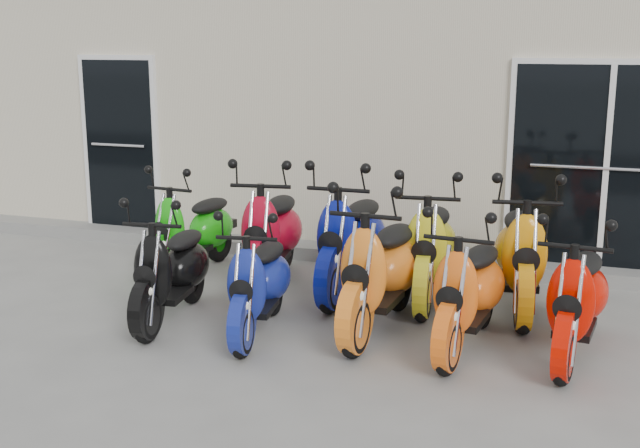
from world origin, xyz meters
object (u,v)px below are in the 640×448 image
(scooter_front_blue, at_px, (259,269))
(scooter_front_orange_b, at_px, (469,275))
(scooter_front_orange_a, at_px, (381,254))
(scooter_back_extra, at_px, (521,239))
(scooter_back_red, at_px, (271,220))
(scooter_front_red, at_px, (579,283))
(scooter_back_blue, at_px, (351,225))
(scooter_front_black, at_px, (171,256))
(scooter_back_yellow, at_px, (431,233))
(scooter_back_green, at_px, (192,218))

(scooter_front_blue, bearing_deg, scooter_front_orange_b, -0.59)
(scooter_front_orange_a, xyz_separation_m, scooter_back_extra, (1.09, 0.97, -0.00))
(scooter_front_orange_a, distance_m, scooter_back_red, 1.71)
(scooter_front_red, bearing_deg, scooter_back_blue, 160.97)
(scooter_front_orange_b, bearing_deg, scooter_back_extra, 80.73)
(scooter_front_orange_a, distance_m, scooter_front_red, 1.63)
(scooter_front_blue, distance_m, scooter_front_orange_a, 1.05)
(scooter_front_red, relative_size, scooter_back_extra, 0.90)
(scooter_front_black, xyz_separation_m, scooter_back_yellow, (2.09, 1.33, 0.08))
(scooter_front_red, relative_size, scooter_back_green, 1.01)
(scooter_front_blue, xyz_separation_m, scooter_back_extra, (2.06, 1.38, 0.11))
(scooter_front_blue, distance_m, scooter_front_orange_b, 1.77)
(scooter_front_orange_b, distance_m, scooter_back_blue, 1.75)
(scooter_front_orange_a, height_order, scooter_back_yellow, scooter_front_orange_a)
(scooter_front_red, height_order, scooter_back_yellow, scooter_back_yellow)
(scooter_front_black, relative_size, scooter_back_yellow, 0.89)
(scooter_back_red, bearing_deg, scooter_front_orange_a, -43.17)
(scooter_front_red, distance_m, scooter_back_extra, 1.18)
(scooter_front_blue, xyz_separation_m, scooter_front_red, (2.60, 0.33, 0.04))
(scooter_front_red, bearing_deg, scooter_back_extra, 123.40)
(scooter_front_blue, xyz_separation_m, scooter_back_red, (-0.44, 1.38, 0.11))
(scooter_front_red, height_order, scooter_back_green, scooter_front_red)
(scooter_front_orange_b, relative_size, scooter_back_green, 1.02)
(scooter_front_blue, relative_size, scooter_front_orange_b, 0.93)
(scooter_back_yellow, bearing_deg, scooter_front_orange_a, -109.12)
(scooter_front_orange_a, xyz_separation_m, scooter_back_blue, (-0.55, 0.96, 0.01))
(scooter_front_blue, xyz_separation_m, scooter_front_orange_b, (1.75, 0.24, 0.05))
(scooter_front_orange_b, height_order, scooter_back_extra, scooter_back_extra)
(scooter_front_black, xyz_separation_m, scooter_front_orange_a, (1.85, 0.34, 0.09))
(scooter_front_black, distance_m, scooter_back_green, 1.51)
(scooter_front_orange_b, xyz_separation_m, scooter_back_yellow, (-0.54, 1.16, 0.05))
(scooter_front_black, relative_size, scooter_front_orange_a, 0.87)
(scooter_front_blue, bearing_deg, scooter_front_red, -1.12)
(scooter_front_orange_a, height_order, scooter_back_blue, scooter_back_blue)
(scooter_front_orange_a, relative_size, scooter_back_red, 1.00)
(scooter_front_orange_a, bearing_deg, scooter_back_extra, 45.02)
(scooter_front_orange_b, xyz_separation_m, scooter_back_green, (-3.17, 1.24, -0.01))
(scooter_front_blue, distance_m, scooter_front_red, 2.62)
(scooter_front_blue, xyz_separation_m, scooter_back_green, (-1.41, 1.48, 0.03))
(scooter_front_black, distance_m, scooter_front_orange_a, 1.88)
(scooter_back_blue, bearing_deg, scooter_back_red, 179.23)
(scooter_back_red, xyz_separation_m, scooter_back_extra, (2.50, 0.00, 0.00))
(scooter_front_orange_a, relative_size, scooter_back_extra, 1.00)
(scooter_back_yellow, xyz_separation_m, scooter_back_extra, (0.85, -0.02, 0.01))
(scooter_front_orange_a, distance_m, scooter_back_extra, 1.46)
(scooter_back_blue, bearing_deg, scooter_front_orange_a, -59.79)
(scooter_back_extra, bearing_deg, scooter_back_yellow, 170.22)
(scooter_back_blue, relative_size, scooter_back_extra, 1.02)
(scooter_back_red, relative_size, scooter_back_yellow, 1.02)
(scooter_back_green, bearing_deg, scooter_back_red, 0.46)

